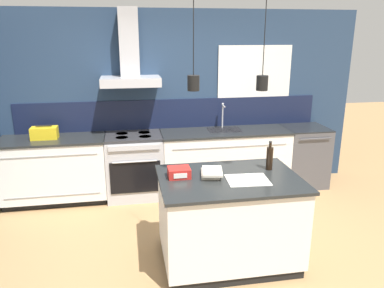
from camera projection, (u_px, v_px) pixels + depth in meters
name	position (u px, v px, depth m)	size (l,w,h in m)	color
ground_plane	(197.00, 256.00, 3.96)	(16.00, 16.00, 0.00)	#A87F51
wall_back	(170.00, 98.00, 5.46)	(5.60, 2.16, 2.60)	navy
counter_run_left	(55.00, 170.00, 5.15)	(1.40, 0.64, 0.91)	black
counter_run_sink	(224.00, 160.00, 5.55)	(1.87, 0.64, 1.29)	black
oven_range	(135.00, 166.00, 5.32)	(0.78, 0.66, 0.91)	#B5B5BA
dishwasher	(303.00, 156.00, 5.75)	(0.63, 0.65, 0.91)	#4C4C51
kitchen_island	(228.00, 219.00, 3.79)	(1.38, 0.98, 0.91)	black
bottle_on_island	(270.00, 158.00, 3.85)	(0.07, 0.07, 0.30)	black
book_stack	(211.00, 173.00, 3.69)	(0.24, 0.32, 0.07)	beige
red_supply_box	(179.00, 172.00, 3.66)	(0.22, 0.19, 0.10)	red
paper_pile	(248.00, 180.00, 3.59)	(0.42, 0.34, 0.01)	silver
yellow_toolbox	(44.00, 133.00, 4.98)	(0.34, 0.18, 0.19)	gold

